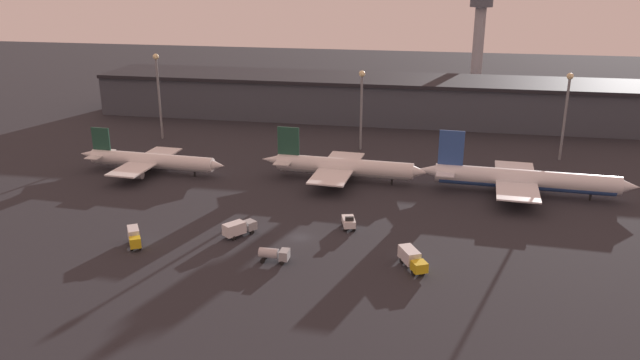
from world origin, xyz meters
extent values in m
plane|color=#26262B|center=(0.00, 0.00, 0.00)|extent=(600.00, 600.00, 0.00)
cube|color=#3D424C|center=(0.00, 106.23, 6.78)|extent=(190.86, 26.11, 13.55)
cube|color=black|center=(0.00, 106.23, 14.15)|extent=(190.86, 28.11, 1.20)
cylinder|color=white|center=(-47.31, 33.16, 3.45)|extent=(34.46, 5.55, 3.64)
cylinder|color=#ADB2B7|center=(-47.31, 33.16, 2.82)|extent=(32.71, 4.91, 3.09)
cone|color=white|center=(-29.10, 32.14, 3.45)|extent=(4.55, 3.69, 3.45)
cone|color=white|center=(-65.71, 34.20, 3.73)|extent=(5.62, 3.39, 3.09)
cube|color=#1E4738|center=(-61.70, 33.97, 8.29)|extent=(5.10, 0.68, 6.04)
cube|color=white|center=(-62.38, 34.01, 4.00)|extent=(4.16, 9.66, 0.24)
cube|color=white|center=(-49.02, 33.26, 3.00)|extent=(9.46, 26.72, 0.36)
cylinder|color=gray|center=(-47.58, 40.56, 1.75)|extent=(4.11, 2.22, 2.00)
cylinder|color=gray|center=(-48.41, 25.84, 1.75)|extent=(4.11, 2.22, 2.00)
cylinder|color=black|center=(-35.32, 32.49, 0.82)|extent=(0.50, 0.50, 1.64)
cylinder|color=black|center=(-48.94, 34.71, 0.82)|extent=(0.50, 0.50, 1.64)
cylinder|color=black|center=(-49.11, 31.81, 0.82)|extent=(0.50, 0.50, 1.64)
cylinder|color=white|center=(3.19, 36.40, 3.83)|extent=(34.92, 5.98, 4.04)
cylinder|color=#ADB2B7|center=(3.19, 36.40, 3.13)|extent=(33.15, 5.28, 3.43)
cone|color=white|center=(21.75, 35.35, 3.83)|extent=(5.05, 4.10, 3.83)
cone|color=white|center=(-15.57, 37.45, 4.14)|extent=(6.24, 3.77, 3.43)
cube|color=#1E4738|center=(-11.38, 37.21, 9.46)|extent=(5.66, 0.72, 7.21)
cube|color=white|center=(-12.07, 37.25, 4.44)|extent=(4.59, 10.20, 0.24)
cube|color=white|center=(1.46, 36.49, 3.33)|extent=(10.42, 28.19, 0.36)
cylinder|color=gray|center=(2.93, 44.19, 1.97)|extent=(4.56, 2.47, 2.22)
cylinder|color=gray|center=(2.06, 28.68, 1.97)|extent=(4.56, 2.47, 2.22)
cylinder|color=black|center=(15.33, 35.71, 0.91)|extent=(0.50, 0.50, 1.82)
cylinder|color=black|center=(1.55, 38.10, 0.91)|extent=(0.50, 0.50, 1.82)
cylinder|color=black|center=(1.37, 34.88, 0.91)|extent=(0.50, 0.50, 1.82)
cylinder|color=white|center=(46.82, 34.30, 4.04)|extent=(42.16, 6.60, 4.26)
cylinder|color=#2D519E|center=(46.82, 34.30, 3.30)|extent=(40.03, 5.85, 3.62)
cone|color=white|center=(69.06, 33.05, 4.04)|extent=(5.33, 4.32, 4.04)
cone|color=white|center=(24.38, 35.56, 4.36)|extent=(6.58, 3.97, 3.62)
cube|color=#2D519E|center=(29.22, 35.29, 10.39)|extent=(5.97, 0.73, 8.44)
cube|color=white|center=(28.38, 35.33, 4.68)|extent=(4.85, 10.86, 0.24)
cube|color=white|center=(44.73, 34.41, 3.51)|extent=(11.01, 30.02, 0.36)
cylinder|color=gray|center=(46.45, 42.60, 2.09)|extent=(4.81, 2.60, 2.34)
cylinder|color=gray|center=(45.52, 26.09, 2.09)|extent=(4.81, 2.60, 2.34)
cylinder|color=black|center=(61.49, 33.47, 0.96)|extent=(0.50, 0.50, 1.92)
cylinder|color=black|center=(44.82, 36.11, 0.96)|extent=(0.50, 0.50, 1.92)
cylinder|color=black|center=(44.63, 32.71, 0.96)|extent=(0.50, 0.50, 1.92)
cube|color=gold|center=(-29.45, -11.91, 1.68)|extent=(2.74, 2.70, 1.93)
cube|color=silver|center=(-31.26, -8.98, 2.01)|extent=(3.81, 4.43, 2.57)
cylinder|color=black|center=(-28.90, -11.34, 0.45)|extent=(0.91, 1.03, 0.90)
cylinder|color=black|center=(-30.20, -12.14, 0.45)|extent=(0.91, 1.03, 0.90)
cylinder|color=black|center=(-31.04, -7.87, 0.45)|extent=(0.91, 1.03, 0.90)
cylinder|color=black|center=(-32.34, -8.67, 0.45)|extent=(0.91, 1.03, 0.90)
cube|color=gold|center=(24.08, -11.66, 1.61)|extent=(3.27, 3.23, 1.77)
cube|color=silver|center=(22.11, -7.88, 1.90)|extent=(4.44, 5.47, 2.36)
cylinder|color=black|center=(24.79, -11.02, 0.45)|extent=(0.96, 1.08, 0.90)
cylinder|color=black|center=(23.16, -11.88, 0.45)|extent=(0.96, 1.08, 0.90)
cylinder|color=black|center=(22.45, -6.55, 0.45)|extent=(0.96, 1.08, 0.90)
cylinder|color=black|center=(20.82, -7.40, 0.45)|extent=(0.96, 1.08, 0.90)
cube|color=white|center=(8.83, 6.66, 1.42)|extent=(3.62, 5.22, 1.39)
cube|color=black|center=(9.15, 5.52, 2.51)|extent=(1.84, 1.13, 0.80)
cylinder|color=black|center=(10.12, 5.44, 0.45)|extent=(0.83, 1.03, 0.90)
cylinder|color=black|center=(8.35, 4.95, 0.45)|extent=(0.83, 1.03, 0.90)
cylinder|color=black|center=(9.31, 8.36, 0.45)|extent=(0.83, 1.03, 0.90)
cylinder|color=black|center=(7.54, 7.87, 0.45)|extent=(0.83, 1.03, 0.90)
cube|color=#9EA3A8|center=(-10.61, 0.58, 1.60)|extent=(3.16, 3.11, 1.76)
cube|color=silver|center=(-12.88, -2.44, 1.89)|extent=(4.51, 4.90, 2.34)
cylinder|color=black|center=(-11.45, 0.95, 0.45)|extent=(1.02, 1.08, 0.90)
cylinder|color=black|center=(-10.02, -0.12, 0.45)|extent=(1.02, 1.08, 0.90)
cylinder|color=black|center=(-14.14, -2.63, 0.45)|extent=(1.02, 1.08, 0.90)
cylinder|color=black|center=(-12.71, -3.70, 0.45)|extent=(1.02, 1.08, 0.90)
cube|color=#9EA3A8|center=(-0.29, -11.51, 1.60)|extent=(1.63, 2.53, 1.76)
cylinder|color=#B7B7BC|center=(-3.27, -11.47, 1.65)|extent=(3.56, 1.91, 1.87)
cylinder|color=black|center=(-0.50, -10.57, 0.45)|extent=(0.91, 0.64, 0.90)
cylinder|color=black|center=(-0.53, -12.45, 0.45)|extent=(0.91, 0.64, 0.90)
cylinder|color=black|center=(-4.16, -10.52, 0.45)|extent=(0.91, 0.64, 0.90)
cylinder|color=black|center=(-4.18, -12.40, 0.45)|extent=(0.91, 0.64, 0.90)
cylinder|color=slate|center=(-59.43, 65.87, 12.53)|extent=(0.70, 0.70, 25.06)
sphere|color=beige|center=(-59.43, 65.87, 25.66)|extent=(1.80, 1.80, 1.80)
cylinder|color=slate|center=(3.50, 65.87, 10.93)|extent=(0.70, 0.70, 21.86)
sphere|color=beige|center=(3.50, 65.87, 22.46)|extent=(1.80, 1.80, 1.80)
cylinder|color=slate|center=(59.86, 65.87, 11.45)|extent=(0.70, 0.70, 22.91)
sphere|color=beige|center=(59.86, 65.87, 23.51)|extent=(1.80, 1.80, 1.80)
cylinder|color=#99999E|center=(39.70, 152.73, 18.18)|extent=(4.40, 4.40, 36.36)
cylinder|color=#4C515B|center=(39.70, 152.73, 38.36)|extent=(9.00, 9.00, 4.00)
camera|label=1|loc=(25.81, -111.48, 51.26)|focal=35.00mm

